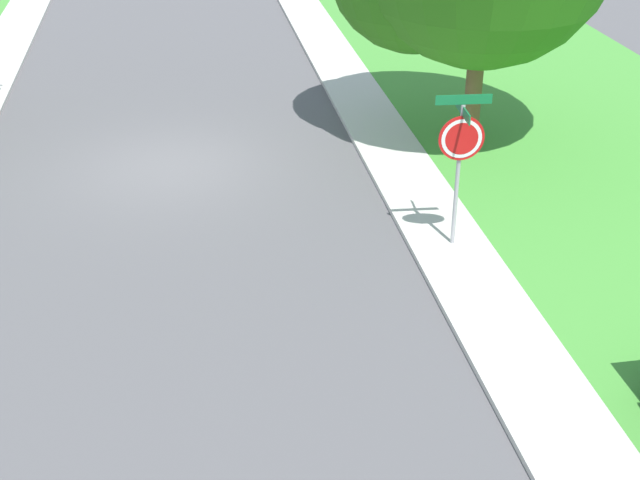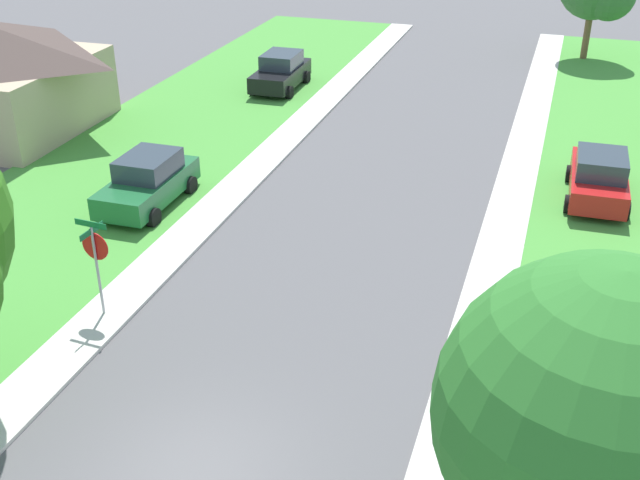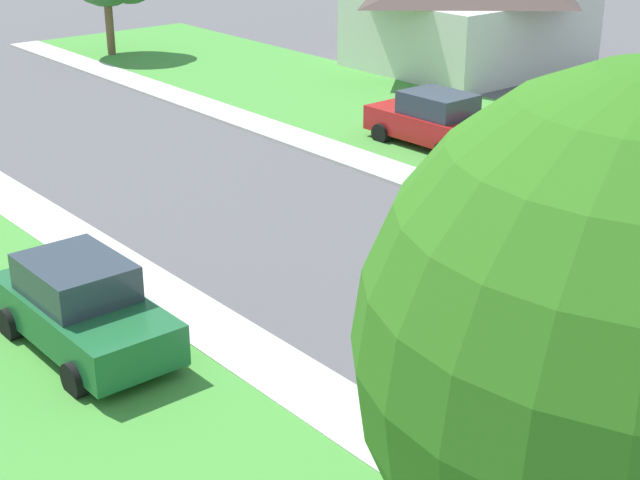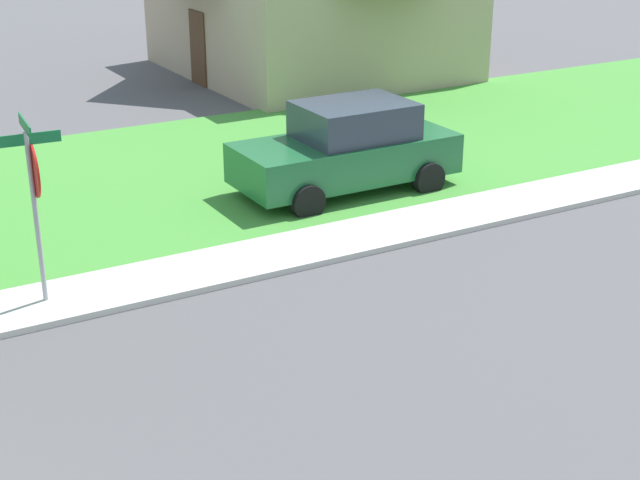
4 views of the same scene
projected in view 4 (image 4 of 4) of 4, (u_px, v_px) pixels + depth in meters
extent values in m
cube|color=beige|center=(468.00, 213.00, 17.04)|extent=(1.40, 56.00, 0.10)
cube|color=#479338|center=(337.00, 149.00, 20.84)|extent=(8.00, 56.00, 0.08)
cylinder|color=#9E9EA3|center=(37.00, 222.00, 13.11)|extent=(0.07, 0.07, 2.60)
cylinder|color=red|center=(34.00, 171.00, 12.85)|extent=(0.76, 0.08, 0.76)
cylinder|color=white|center=(35.00, 170.00, 12.85)|extent=(0.67, 0.05, 0.67)
cylinder|color=red|center=(36.00, 170.00, 12.85)|extent=(0.55, 0.04, 0.55)
cube|color=#146B38|center=(25.00, 126.00, 12.59)|extent=(0.92, 0.08, 0.16)
cube|color=#146B38|center=(27.00, 139.00, 12.66)|extent=(0.08, 0.92, 0.16)
cube|color=#1E6033|center=(345.00, 158.00, 18.00)|extent=(1.82, 4.31, 0.76)
cube|color=#2D3842|center=(354.00, 120.00, 17.82)|extent=(1.61, 2.11, 0.68)
cylinder|color=black|center=(308.00, 202.00, 16.80)|extent=(0.24, 0.64, 0.64)
cylinder|color=black|center=(263.00, 175.00, 18.25)|extent=(0.24, 0.64, 0.64)
cylinder|color=black|center=(428.00, 179.00, 18.03)|extent=(0.24, 0.64, 0.64)
cylinder|color=black|center=(377.00, 155.00, 19.48)|extent=(0.24, 0.64, 0.64)
cube|color=tan|center=(308.00, 22.00, 28.20)|extent=(8.52, 7.34, 3.00)
cube|color=#51331E|center=(198.00, 48.00, 26.66)|extent=(1.00, 0.08, 2.10)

